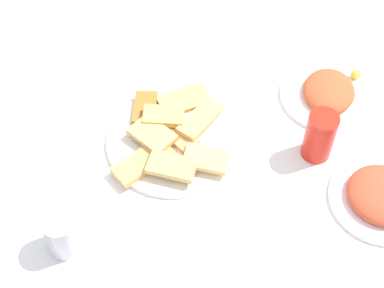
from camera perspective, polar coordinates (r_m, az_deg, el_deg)
name	(u,v)px	position (r m, az deg, el deg)	size (l,w,h in m)	color
dining_table	(204,178)	(1.37, 1.13, -3.30)	(1.10, 0.90, 0.72)	white
pide_platter	(172,138)	(1.32, -1.92, 0.60)	(0.31, 0.32, 0.05)	white
salad_plate_greens	(382,196)	(1.29, 18.01, -4.84)	(0.22, 0.22, 0.05)	white
salad_plate_rice	(329,93)	(1.45, 13.15, 4.88)	(0.23, 0.23, 0.04)	white
soda_can	(320,136)	(1.30, 12.31, 0.77)	(0.07, 0.07, 0.12)	red
drinking_glass	(63,233)	(1.18, -12.44, -8.46)	(0.07, 0.07, 0.10)	silver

